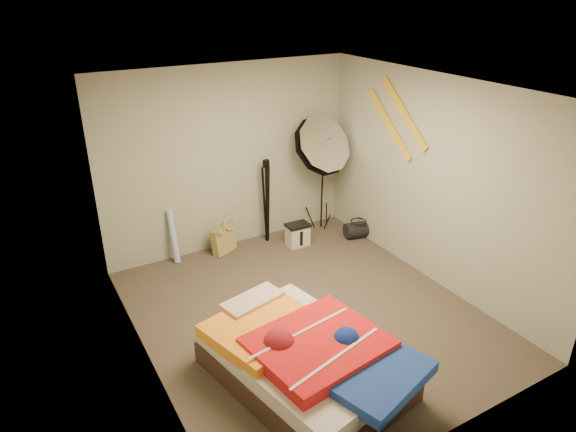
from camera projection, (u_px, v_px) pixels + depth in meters
floor at (307, 314)px, 5.78m from camera, size 4.00×4.00×0.00m
ceiling at (311, 89)px, 4.73m from camera, size 4.00×4.00×0.00m
wall_back at (229, 159)px, 6.83m from camera, size 3.50×0.00×3.50m
wall_front at (457, 312)px, 3.68m from camera, size 3.50×0.00×3.50m
wall_left at (138, 254)px, 4.46m from camera, size 0.00×4.00×4.00m
wall_right at (434, 182)px, 6.05m from camera, size 0.00×4.00×4.00m
tote_bag at (223, 240)px, 7.01m from camera, size 0.40×0.30×0.38m
wrapping_roll at (174, 237)px, 6.72m from camera, size 0.09×0.21×0.72m
camera_case at (298, 235)px, 7.22m from camera, size 0.31×0.23×0.30m
duffel_bag at (358, 230)px, 7.46m from camera, size 0.42×0.31×0.23m
wall_stripe_upper at (404, 113)px, 6.22m from camera, size 0.02×0.91×0.78m
wall_stripe_lower at (389, 125)px, 6.50m from camera, size 0.02×0.91×0.78m
bed at (305, 357)px, 4.71m from camera, size 1.63×2.09×0.53m
photo_umbrella at (320, 147)px, 7.12m from camera, size 1.04×0.74×1.83m
camera_tripod at (267, 195)px, 7.12m from camera, size 0.09×0.09×1.22m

